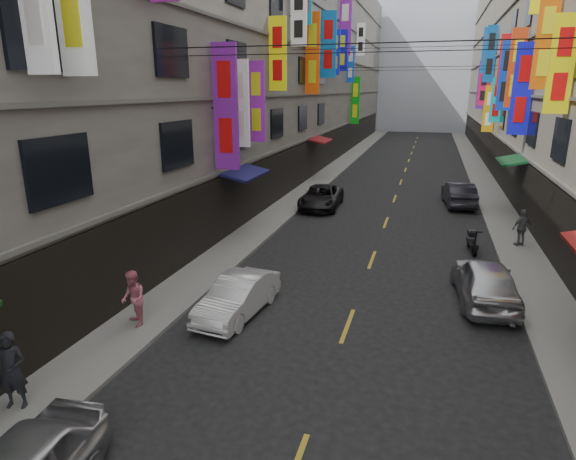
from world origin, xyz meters
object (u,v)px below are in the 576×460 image
Objects in this scene: car_left_far at (321,197)px; pedestrian_rfar at (522,228)px; scooter_far_right at (472,241)px; pedestrian_lnear at (12,370)px; pedestrian_lfar at (133,299)px; car_right_far at (459,194)px; car_left_mid at (238,296)px; car_right_mid at (485,281)px.

pedestrian_rfar is at bearing -28.35° from car_left_far.
scooter_far_right is 1.10× the size of pedestrian_rfar.
pedestrian_lfar is at bearing 68.00° from pedestrian_lnear.
car_right_far is at bearing 48.74° from pedestrian_lnear.
pedestrian_lnear is 1.07× the size of pedestrian_rfar.
car_left_mid is at bearing 12.63° from pedestrian_rfar.
pedestrian_lfar is at bearing -139.87° from car_left_mid.
pedestrian_lfar is at bearing 10.53° from pedestrian_rfar.
pedestrian_lnear reaches higher than scooter_far_right.
car_right_mid is at bearing 69.09° from pedestrian_lfar.
pedestrian_lfar is (0.30, 4.00, -0.04)m from pedestrian_lnear.
car_right_mid reaches higher than car_left_far.
car_left_far is at bearing -58.68° from pedestrian_rfar.
pedestrian_lnear reaches higher than car_left_far.
pedestrian_lfar is at bearing -99.24° from car_left_far.
car_right_far is 2.48× the size of pedestrian_lnear.
pedestrian_rfar is (2.07, 1.06, 0.50)m from scooter_far_right.
scooter_far_right is 8.77m from car_right_far.
car_left_far is 8.28m from car_right_far.
car_right_mid is at bearing 29.28° from car_left_mid.
pedestrian_rfar is at bearing -112.56° from car_right_mid.
car_right_far is at bearing -106.32° from pedestrian_rfar.
pedestrian_lnear is 19.63m from pedestrian_rfar.
pedestrian_lnear reaches higher than pedestrian_lfar.
car_left_mid is 3.07m from pedestrian_lfar.
car_right_mid is at bearing 23.20° from pedestrian_lnear.
scooter_far_right is 17.54m from pedestrian_lnear.
pedestrian_lfar is (-1.93, -16.19, 0.31)m from car_left_far.
scooter_far_right is at bearing -94.73° from car_right_mid.
car_left_far is 2.65× the size of pedestrian_lnear.
pedestrian_rfar reaches higher than scooter_far_right.
car_right_mid reaches higher than scooter_far_right.
car_right_far is at bearing -93.94° from car_right_mid.
pedestrian_rfar is (10.06, -4.89, 0.29)m from car_left_far.
car_left_mid is 2.22× the size of pedestrian_lfar.
car_right_mid is 6.76m from pedestrian_rfar.
car_right_far is at bearing -94.57° from scooter_far_right.
car_left_mid is 18.73m from car_right_far.
pedestrian_lfar reaches higher than car_right_mid.
scooter_far_right is 9.97m from car_left_far.
pedestrian_rfar is at bearing -158.72° from scooter_far_right.
pedestrian_lnear is 4.02m from pedestrian_lfar.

